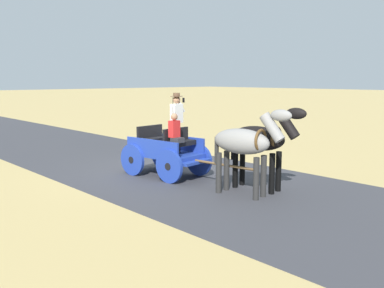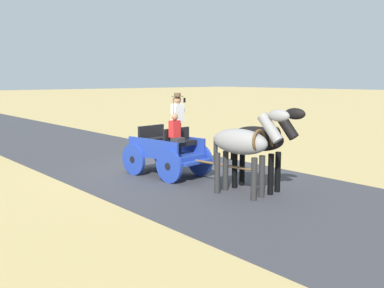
# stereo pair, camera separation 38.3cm
# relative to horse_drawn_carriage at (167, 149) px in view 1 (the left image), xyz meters

# --- Properties ---
(ground_plane) EXTENTS (200.00, 200.00, 0.00)m
(ground_plane) POSITION_rel_horse_drawn_carriage_xyz_m (-0.29, -0.83, -0.82)
(ground_plane) COLOR tan
(road_surface) EXTENTS (6.24, 160.00, 0.01)m
(road_surface) POSITION_rel_horse_drawn_carriage_xyz_m (-0.29, -0.83, -0.81)
(road_surface) COLOR #38383D
(road_surface) RESTS_ON ground
(horse_drawn_carriage) EXTENTS (1.70, 4.51, 2.50)m
(horse_drawn_carriage) POSITION_rel_horse_drawn_carriage_xyz_m (0.00, 0.00, 0.00)
(horse_drawn_carriage) COLOR #1E3899
(horse_drawn_carriage) RESTS_ON ground
(horse_near_side) EXTENTS (0.83, 2.15, 2.21)m
(horse_near_side) POSITION_rel_horse_drawn_carriage_xyz_m (-0.75, 2.96, 0.51)
(horse_near_side) COLOR black
(horse_near_side) RESTS_ON ground
(horse_off_side) EXTENTS (0.83, 2.15, 2.21)m
(horse_off_side) POSITION_rel_horse_drawn_carriage_xyz_m (-0.02, 3.05, 0.51)
(horse_off_side) COLOR gray
(horse_off_side) RESTS_ON ground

